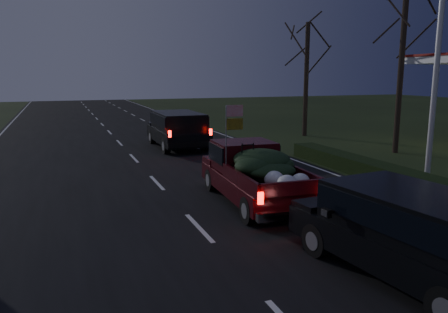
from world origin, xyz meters
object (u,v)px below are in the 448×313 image
object	(u,v)px
rear_suv	(416,227)
pickup_truck	(254,170)
light_pole	(440,27)
lead_suv	(177,126)

from	to	relation	value
rear_suv	pickup_truck	bearing A→B (deg)	90.05
light_pole	rear_suv	distance (m)	10.05
light_pole	lead_suv	xyz separation A→B (m)	(-6.82, 10.19, -4.32)
light_pole	lead_suv	bearing A→B (deg)	123.79
light_pole	rear_suv	world-z (taller)	light_pole
pickup_truck	lead_suv	distance (m)	10.58
lead_suv	rear_suv	xyz separation A→B (m)	(0.21, -16.33, -0.12)
light_pole	pickup_truck	world-z (taller)	light_pole
pickup_truck	lead_suv	xyz separation A→B (m)	(0.43, 10.57, 0.17)
lead_suv	rear_suv	world-z (taller)	lead_suv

